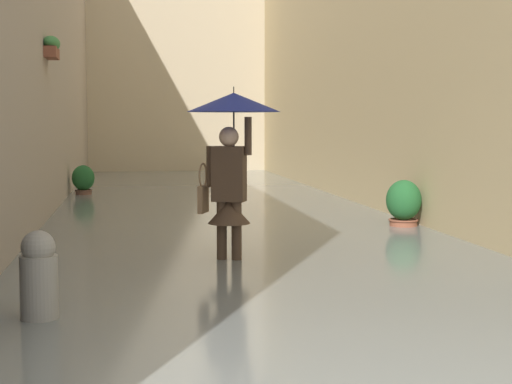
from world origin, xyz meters
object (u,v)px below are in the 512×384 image
potted_plant_far_left (404,206)px  person_wading (231,141)px  potted_plant_mid_right (83,181)px  mooring_bollard (39,285)px

potted_plant_far_left → person_wading: bearing=39.3°
potted_plant_far_left → potted_plant_mid_right: (5.26, -6.20, -0.02)m
potted_plant_mid_right → mooring_bollard: bearing=91.6°
person_wading → potted_plant_far_left: bearing=-140.7°
mooring_bollard → potted_plant_far_left: bearing=-135.2°
potted_plant_far_left → mooring_bollard: mooring_bollard is taller
mooring_bollard → potted_plant_mid_right: bearing=-88.4°
person_wading → potted_plant_mid_right: bearing=-75.7°
potted_plant_far_left → potted_plant_mid_right: bearing=-49.7°
person_wading → potted_plant_far_left: 4.07m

